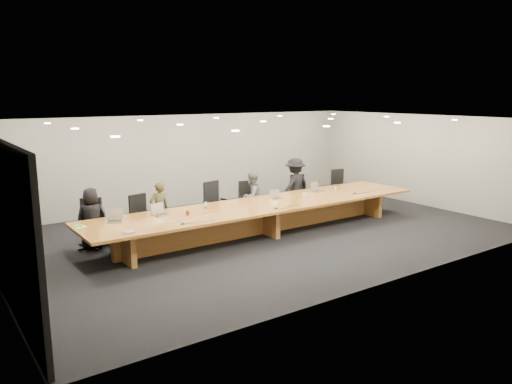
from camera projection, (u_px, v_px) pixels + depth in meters
ground at (263, 233)px, 12.45m from camera, size 12.00×12.00×0.00m
back_wall at (187, 160)px, 15.39m from camera, size 12.00×0.02×2.80m
conference_table at (263, 213)px, 12.35m from camera, size 9.00×1.80×0.75m
chair_far_left at (92, 223)px, 11.16m from camera, size 0.74×0.74×1.14m
chair_left at (143, 217)px, 11.81m from camera, size 0.66×0.66×1.10m
chair_mid_left at (218, 204)px, 12.95m from camera, size 0.74×0.74×1.21m
chair_mid_right at (249, 201)px, 13.65m from camera, size 0.66×0.66×1.09m
chair_right at (301, 193)px, 14.74m from camera, size 0.63×0.63×1.09m
chair_far_right at (342, 187)px, 15.63m from camera, size 0.61×0.61×1.11m
person_a at (92, 218)px, 11.12m from camera, size 0.77×0.61×1.38m
person_b at (159, 210)px, 11.97m from camera, size 0.52×0.36×1.37m
person_c at (252, 197)px, 13.51m from camera, size 0.78×0.68×1.35m
person_d at (295, 185)px, 14.48m from camera, size 1.13×0.77×1.61m
laptop_a at (114, 216)px, 10.54m from camera, size 0.41×0.36×0.27m
laptop_b at (161, 209)px, 11.13m from camera, size 0.41×0.35×0.27m
laptop_d at (277, 194)px, 12.89m from camera, size 0.31×0.24×0.23m
laptop_e at (318, 187)px, 13.83m from camera, size 0.39×0.33×0.27m
water_bottle at (206, 207)px, 11.41m from camera, size 0.09×0.09×0.22m
amber_mug at (188, 213)px, 11.14m from camera, size 0.09×0.09×0.10m
paper_cup_near at (304, 195)px, 13.17m from camera, size 0.11×0.11×0.10m
paper_cup_far at (335, 189)px, 14.09m from camera, size 0.07×0.07×0.08m
notepad at (79, 227)px, 10.15m from camera, size 0.27×0.23×0.01m
lime_gadget at (78, 226)px, 10.14m from camera, size 0.18×0.15×0.03m
av_box at (129, 232)px, 9.73m from camera, size 0.21×0.16×0.03m
mic_left at (183, 224)px, 10.38m from camera, size 0.14×0.14×0.03m
mic_center at (276, 208)px, 11.78m from camera, size 0.13×0.13×0.03m
mic_right at (355, 193)px, 13.54m from camera, size 0.14×0.14×0.03m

